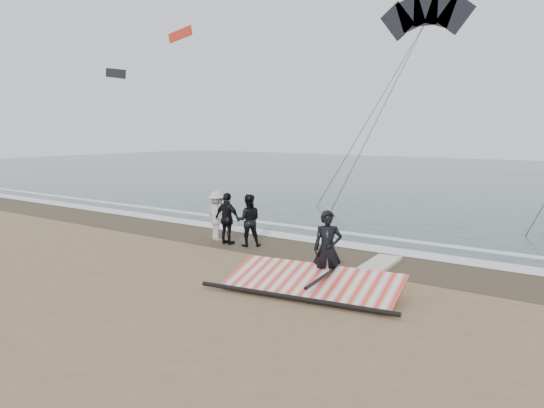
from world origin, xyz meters
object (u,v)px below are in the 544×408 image
(man_main, at_px, (328,249))
(sail_rig, at_px, (313,283))
(board_white, at_px, (347,281))
(board_cream, at_px, (376,267))

(man_main, xyz_separation_m, sail_rig, (-0.09, -0.49, -0.72))
(board_white, relative_size, board_cream, 0.94)
(board_white, distance_m, sail_rig, 1.14)
(man_main, bearing_deg, board_cream, 53.52)
(board_white, relative_size, sail_rig, 0.53)
(board_cream, distance_m, sail_rig, 2.72)
(man_main, distance_m, sail_rig, 0.88)
(board_cream, bearing_deg, man_main, -101.58)
(man_main, bearing_deg, sail_rig, -131.59)
(man_main, bearing_deg, board_white, 39.51)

